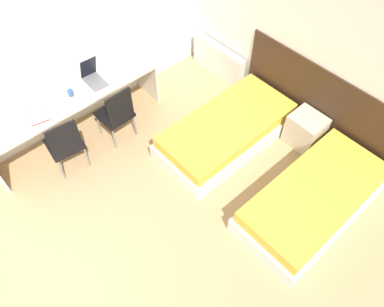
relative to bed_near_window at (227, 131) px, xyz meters
The scene contains 14 objects.
ground_plane 3.15m from the bed_near_window, 86.90° to the right, with size 20.00×20.00×0.00m, color tan.
wall_back 1.59m from the bed_near_window, 81.12° to the left, with size 5.01×0.05×2.70m.
wall_left 2.42m from the bed_near_window, 150.80° to the right, with size 0.05×5.21×2.70m.
headboard_panel 1.35m from the bed_near_window, 53.99° to the left, with size 2.62×0.03×1.13m.
bed_near_window is the anchor object (origin of this frame).
bed_near_door 1.53m from the bed_near_window, ahead, with size 1.00×2.04×0.42m.
nightstand 1.12m from the bed_near_window, 46.80° to the left, with size 0.47×0.41×0.49m.
radiator 1.52m from the bed_near_window, 140.24° to the left, with size 1.08×0.12×0.54m.
desk 2.19m from the bed_near_window, 135.62° to the right, with size 0.59×2.59×0.75m.
chair_near_laptop 1.58m from the bed_near_window, 134.51° to the right, with size 0.44×0.44×0.95m.
chair_near_notebook 2.22m from the bed_near_window, 119.51° to the right, with size 0.48×0.48×0.95m.
laptop 2.02m from the bed_near_window, 145.54° to the right, with size 0.38×0.25×0.36m.
open_notebook 2.56m from the bed_near_window, 127.25° to the right, with size 0.37×0.29×0.02m.
mug 2.21m from the bed_near_window, 136.31° to the right, with size 0.08×0.08×0.09m.
Camera 1 is at (2.13, 0.39, 4.26)m, focal length 35.00 mm.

